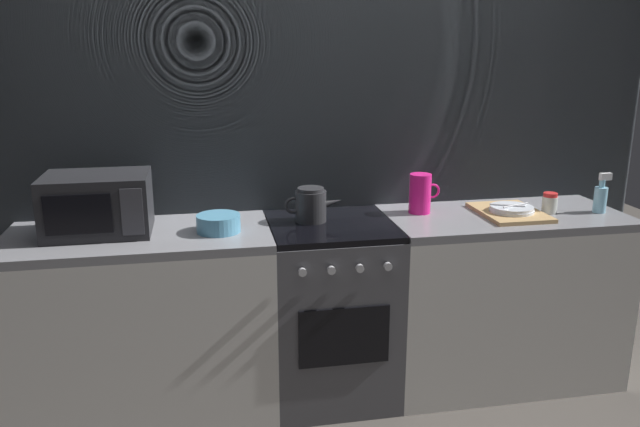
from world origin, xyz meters
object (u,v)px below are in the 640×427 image
stove_unit (331,310)px  dish_pile (510,211)px  microwave (98,204)px  pitcher (420,193)px  mixing_bowl (219,223)px  spray_bottle (601,197)px  kettle (311,205)px  spice_jar (550,203)px

stove_unit → dish_pile: (0.91, -0.02, 0.47)m
microwave → stove_unit: bearing=-2.3°
pitcher → dish_pile: pitcher is taller
pitcher → dish_pile: 0.46m
mixing_bowl → dish_pile: size_ratio=0.50×
pitcher → spray_bottle: (0.90, -0.16, -0.02)m
mixing_bowl → spray_bottle: size_ratio=0.99×
mixing_bowl → dish_pile: (1.45, 0.02, -0.02)m
stove_unit → mixing_bowl: 0.73m
microwave → mixing_bowl: 0.55m
mixing_bowl → kettle: bearing=11.8°
pitcher → spray_bottle: bearing=-10.3°
kettle → mixing_bowl: bearing=-168.2°
stove_unit → dish_pile: size_ratio=2.25×
microwave → spice_jar: 2.19m
stove_unit → dish_pile: dish_pile is taller
microwave → kettle: size_ratio=1.62×
dish_pile → kettle: bearing=175.9°
spice_jar → spray_bottle: bearing=-7.7°
stove_unit → dish_pile: bearing=-1.3°
mixing_bowl → pitcher: (1.02, 0.14, 0.06)m
dish_pile → spice_jar: (0.21, -0.01, 0.03)m
stove_unit → spice_jar: (1.12, -0.03, 0.50)m
stove_unit → spice_jar: size_ratio=8.57×
microwave → spray_bottle: size_ratio=2.27×
stove_unit → spice_jar: bearing=-1.3°
spice_jar → spray_bottle: 0.26m
kettle → spice_jar: size_ratio=2.71×
pitcher → dish_pile: bearing=-15.9°
spice_jar → microwave: bearing=178.2°
dish_pile → spray_bottle: bearing=-5.0°
microwave → spice_jar: bearing=-1.8°
mixing_bowl → dish_pile: mixing_bowl is taller
dish_pile → spice_jar: size_ratio=3.81×
spice_jar → dish_pile: bearing=178.5°
kettle → pitcher: size_ratio=1.42×
mixing_bowl → pitcher: pitcher is taller
spray_bottle → spice_jar: bearing=172.3°
dish_pile → spray_bottle: size_ratio=1.97×
kettle → pitcher: (0.57, 0.05, 0.02)m
kettle → dish_pile: kettle is taller
mixing_bowl → spice_jar: spice_jar is taller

